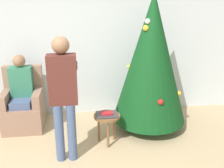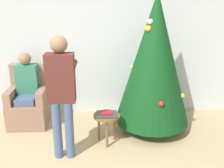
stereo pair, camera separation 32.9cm
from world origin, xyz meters
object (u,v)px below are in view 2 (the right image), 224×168
object	(u,v)px
armchair	(29,104)
christmas_tree	(154,60)
person_seated	(27,87)
person_standing	(61,88)
side_stool	(107,120)

from	to	relation	value
armchair	christmas_tree	bearing A→B (deg)	-7.54
christmas_tree	person_seated	bearing A→B (deg)	173.24
person_standing	person_seated	bearing A→B (deg)	127.33
armchair	person_standing	bearing A→B (deg)	-53.48
christmas_tree	person_seated	world-z (taller)	christmas_tree
armchair	person_seated	world-z (taller)	person_seated
armchair	side_stool	distance (m)	1.51
christmas_tree	armchair	distance (m)	2.27
christmas_tree	side_stool	distance (m)	1.19
person_seated	person_standing	world-z (taller)	person_standing
christmas_tree	armchair	bearing A→B (deg)	172.46
person_seated	person_standing	distance (m)	1.26
christmas_tree	side_stool	size ratio (longest dim) A/B	4.82
christmas_tree	person_seated	size ratio (longest dim) A/B	1.78
armchair	side_stool	world-z (taller)	armchair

